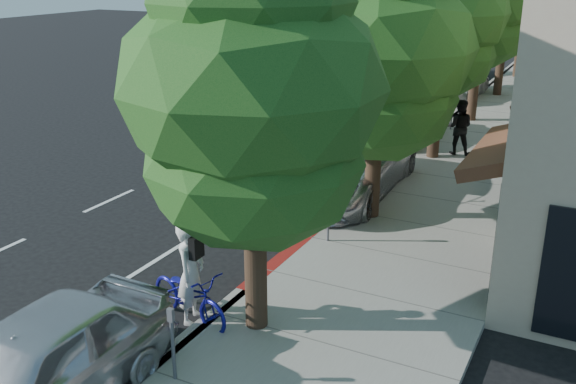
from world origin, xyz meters
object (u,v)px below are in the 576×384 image
Objects in this scene: street_tree_1 at (379,51)px; silver_suv at (343,165)px; cyclist at (191,273)px; dark_sedan at (404,121)px; bicycle at (189,295)px; near_car_a at (34,369)px; street_tree_3 at (482,0)px; dark_suv_far at (460,64)px; street_tree_4 at (507,1)px; pedestrian at (459,127)px; street_tree_2 at (443,16)px; street_tree_0 at (252,93)px; white_pickup at (456,82)px.

silver_suv is at bearing 133.64° from street_tree_1.
dark_sedan is at bearing -10.26° from cyclist.
bicycle is 3.29m from near_car_a.
street_tree_3 reaches higher than dark_suv_far.
dark_sedan is at bearing 17.40° from bicycle.
street_tree_3 is at bearing -90.00° from street_tree_4.
pedestrian is at bearing 65.80° from silver_suv.
near_car_a is at bearing -100.20° from street_tree_1.
street_tree_3 reaches higher than street_tree_2.
street_tree_0 is at bearing -90.00° from street_tree_2.
street_tree_0 reaches higher than pedestrian.
dark_suv_far is at bearing 93.03° from near_car_a.
pedestrian is (2.47, -10.14, 0.27)m from white_pickup.
bicycle is at bearing -94.07° from street_tree_3.
silver_suv is 21.92m from dark_suv_far.
street_tree_2 is 6.00m from street_tree_3.
cyclist is 0.45m from bicycle.
street_tree_2 is 4.85m from dark_sedan.
bicycle is at bearing 136.32° from cyclist.
cyclist is (-1.27, -0.20, -3.42)m from street_tree_0.
white_pickup is at bearing 110.55° from street_tree_3.
street_tree_0 is 3.50× the size of bicycle.
pedestrian reaches higher than white_pickup.
street_tree_4 is at bearing 90.00° from street_tree_1.
near_car_a reaches higher than dark_sedan.
street_tree_1 is 3.82× the size of pedestrian.
bicycle is at bearing 83.43° from near_car_a.
street_tree_3 is 5.96m from dark_sedan.
street_tree_2 is at bearing -56.45° from dark_sedan.
dark_suv_far reaches higher than dark_sedan.
pedestrian is at bearing 84.33° from street_tree_1.
street_tree_3 reaches higher than bicycle.
cyclist is at bearing -85.87° from white_pickup.
street_tree_3 is 6.01m from street_tree_4.
silver_suv reaches higher than dark_sedan.
cyclist is at bearing -93.00° from street_tree_4.
street_tree_1 is 0.92× the size of street_tree_3.
street_tree_0 reaches higher than dark_suv_far.
street_tree_0 is at bearing -90.00° from street_tree_3.
white_pickup is (-1.81, -1.18, -3.78)m from street_tree_4.
bicycle is at bearing -84.47° from dark_suv_far.
bicycle is 23.08m from white_pickup.
street_tree_3 is at bearing 86.06° from near_car_a.
street_tree_1 is 7.48m from pedestrian.
cyclist is (-1.27, -6.20, -3.39)m from street_tree_1.
street_tree_2 is 1.66× the size of dark_sedan.
street_tree_3 is 6.60m from pedestrian.
dark_suv_far is at bearing 100.13° from street_tree_2.
near_car_a is (1.39, -32.86, 0.07)m from dark_suv_far.
dark_suv_far is (-3.10, 17.36, -4.01)m from street_tree_2.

